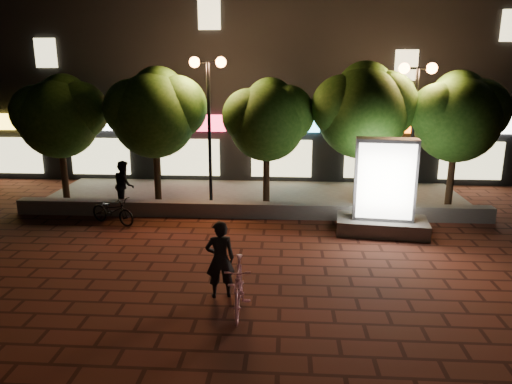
# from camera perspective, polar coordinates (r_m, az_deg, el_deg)

# --- Properties ---
(ground) EXTENTS (80.00, 80.00, 0.00)m
(ground) POSITION_cam_1_polar(r_m,az_deg,el_deg) (12.35, -2.21, -8.67)
(ground) COLOR #522319
(ground) RESTS_ON ground
(retaining_wall) EXTENTS (16.00, 0.45, 0.50)m
(retaining_wall) POSITION_cam_1_polar(r_m,az_deg,el_deg) (16.01, -0.77, -2.17)
(retaining_wall) COLOR slate
(retaining_wall) RESTS_ON ground
(sidewalk) EXTENTS (16.00, 5.00, 0.08)m
(sidewalk) POSITION_cam_1_polar(r_m,az_deg,el_deg) (18.47, -0.17, -0.55)
(sidewalk) COLOR slate
(sidewalk) RESTS_ON ground
(building_block) EXTENTS (28.00, 8.12, 11.30)m
(building_block) POSITION_cam_1_polar(r_m,az_deg,el_deg) (24.30, 0.87, 14.94)
(building_block) COLOR black
(building_block) RESTS_ON ground
(tree_far_left) EXTENTS (3.36, 2.80, 4.63)m
(tree_far_left) POSITION_cam_1_polar(r_m,az_deg,el_deg) (18.68, -22.46, 8.68)
(tree_far_left) COLOR #301E12
(tree_far_left) RESTS_ON sidewalk
(tree_left) EXTENTS (3.60, 3.00, 4.89)m
(tree_left) POSITION_cam_1_polar(r_m,az_deg,el_deg) (17.43, -11.95, 9.61)
(tree_left) COLOR #301E12
(tree_left) RESTS_ON sidewalk
(tree_mid) EXTENTS (3.24, 2.70, 4.50)m
(tree_mid) POSITION_cam_1_polar(r_m,az_deg,el_deg) (16.84, 1.48, 8.97)
(tree_mid) COLOR #301E12
(tree_mid) RESTS_ON sidewalk
(tree_right) EXTENTS (3.72, 3.10, 5.07)m
(tree_right) POSITION_cam_1_polar(r_m,az_deg,el_deg) (17.00, 12.86, 9.85)
(tree_right) COLOR #301E12
(tree_right) RESTS_ON sidewalk
(tree_far_right) EXTENTS (3.48, 2.90, 4.76)m
(tree_far_right) POSITION_cam_1_polar(r_m,az_deg,el_deg) (17.80, 23.15, 8.61)
(tree_far_right) COLOR #301E12
(tree_far_right) RESTS_ON sidewalk
(street_lamp_left) EXTENTS (1.26, 0.36, 5.18)m
(street_lamp_left) POSITION_cam_1_polar(r_m,az_deg,el_deg) (16.72, -5.73, 11.65)
(street_lamp_left) COLOR black
(street_lamp_left) RESTS_ON sidewalk
(street_lamp_right) EXTENTS (1.26, 0.36, 4.98)m
(street_lamp_right) POSITION_cam_1_polar(r_m,az_deg,el_deg) (17.06, 18.61, 10.58)
(street_lamp_right) COLOR black
(street_lamp_right) RESTS_ON sidewalk
(ad_kiosk) EXTENTS (2.83, 1.65, 2.91)m
(ad_kiosk) POSITION_cam_1_polar(r_m,az_deg,el_deg) (14.75, 15.09, -0.44)
(ad_kiosk) COLOR slate
(ad_kiosk) RESTS_ON ground
(scooter_pink) EXTENTS (0.60, 1.86, 1.10)m
(scooter_pink) POSITION_cam_1_polar(r_m,az_deg,el_deg) (9.95, -2.10, -11.21)
(scooter_pink) COLOR pink
(scooter_pink) RESTS_ON ground
(rider) EXTENTS (0.72, 0.56, 1.75)m
(rider) POSITION_cam_1_polar(r_m,az_deg,el_deg) (10.41, -4.33, -8.06)
(rider) COLOR black
(rider) RESTS_ON ground
(scooter_parked) EXTENTS (1.80, 1.22, 0.90)m
(scooter_parked) POSITION_cam_1_polar(r_m,az_deg,el_deg) (15.95, -16.84, -2.15)
(scooter_parked) COLOR black
(scooter_parked) RESTS_ON ground
(pedestrian) EXTENTS (0.91, 1.01, 1.71)m
(pedestrian) POSITION_cam_1_polar(r_m,az_deg,el_deg) (17.23, -15.55, 0.86)
(pedestrian) COLOR black
(pedestrian) RESTS_ON sidewalk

